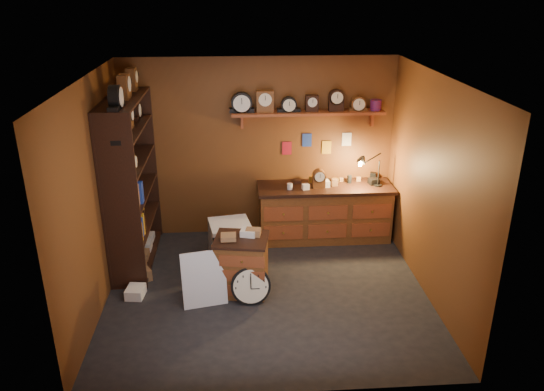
{
  "coord_description": "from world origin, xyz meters",
  "views": [
    {
      "loc": [
        -0.35,
        -5.78,
        3.68
      ],
      "look_at": [
        0.09,
        0.35,
        1.18
      ],
      "focal_mm": 35.0,
      "sensor_mm": 36.0,
      "label": 1
    }
  ],
  "objects_px": {
    "shelving_unit": "(128,176)",
    "low_cabinet": "(242,263)",
    "workbench": "(325,209)",
    "big_round_clock": "(251,286)"
  },
  "relations": [
    {
      "from": "workbench",
      "to": "low_cabinet",
      "type": "distance_m",
      "value": 1.92
    },
    {
      "from": "shelving_unit",
      "to": "low_cabinet",
      "type": "height_order",
      "value": "shelving_unit"
    },
    {
      "from": "workbench",
      "to": "big_round_clock",
      "type": "distance_m",
      "value": 2.09
    },
    {
      "from": "shelving_unit",
      "to": "workbench",
      "type": "xyz_separation_m",
      "value": [
        2.76,
        0.49,
        -0.78
      ]
    },
    {
      "from": "shelving_unit",
      "to": "workbench",
      "type": "distance_m",
      "value": 2.91
    },
    {
      "from": "low_cabinet",
      "to": "big_round_clock",
      "type": "xyz_separation_m",
      "value": [
        0.1,
        -0.28,
        -0.17
      ]
    },
    {
      "from": "workbench",
      "to": "low_cabinet",
      "type": "relative_size",
      "value": 2.42
    },
    {
      "from": "workbench",
      "to": "shelving_unit",
      "type": "bearing_deg",
      "value": -169.83
    },
    {
      "from": "shelving_unit",
      "to": "low_cabinet",
      "type": "relative_size",
      "value": 3.1
    },
    {
      "from": "workbench",
      "to": "big_round_clock",
      "type": "xyz_separation_m",
      "value": [
        -1.18,
        -1.71,
        -0.23
      ]
    }
  ]
}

